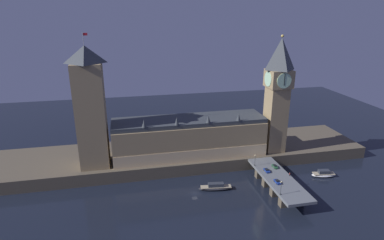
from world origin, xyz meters
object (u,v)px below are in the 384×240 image
(clock_tower, at_px, (278,92))
(boat_downstream, at_px, (324,174))
(pedestrian_mid_walk, at_px, (290,174))
(street_lamp_far, at_px, (255,159))
(street_lamp_near, at_px, (281,186))
(car_northbound_trail, at_px, (277,182))
(boat_upstream, at_px, (216,187))
(victoria_tower, at_px, (91,108))
(car_northbound_lead, at_px, (267,170))
(car_southbound_trail, at_px, (275,166))

(clock_tower, bearing_deg, boat_downstream, -52.45)
(pedestrian_mid_walk, bearing_deg, street_lamp_far, 131.06)
(street_lamp_near, bearing_deg, car_northbound_trail, 71.04)
(boat_upstream, relative_size, boat_downstream, 1.31)
(pedestrian_mid_walk, height_order, boat_downstream, pedestrian_mid_walk)
(clock_tower, height_order, victoria_tower, victoria_tower)
(car_northbound_lead, bearing_deg, car_southbound_trail, 28.69)
(victoria_tower, distance_m, car_northbound_lead, 95.43)
(victoria_tower, bearing_deg, boat_downstream, -12.34)
(car_northbound_trail, height_order, boat_downstream, car_northbound_trail)
(clock_tower, relative_size, boat_downstream, 4.89)
(victoria_tower, height_order, car_southbound_trail, victoria_tower)
(car_northbound_lead, distance_m, street_lamp_near, 22.36)
(pedestrian_mid_walk, bearing_deg, car_northbound_trail, -151.03)
(car_northbound_lead, bearing_deg, street_lamp_far, 114.17)
(boat_downstream, bearing_deg, street_lamp_far, 169.00)
(car_southbound_trail, height_order, street_lamp_far, street_lamp_far)
(street_lamp_far, bearing_deg, car_northbound_lead, -65.83)
(car_northbound_trail, bearing_deg, car_northbound_lead, 90.00)
(car_southbound_trail, xyz_separation_m, boat_upstream, (-33.28, -3.87, -6.19))
(pedestrian_mid_walk, distance_m, boat_downstream, 26.45)
(car_southbound_trail, bearing_deg, clock_tower, 67.36)
(victoria_tower, height_order, street_lamp_near, victoria_tower)
(car_southbound_trail, xyz_separation_m, pedestrian_mid_walk, (3.04, -10.07, 0.30))
(pedestrian_mid_walk, relative_size, street_lamp_far, 0.29)
(clock_tower, distance_m, victoria_tower, 101.35)
(street_lamp_far, bearing_deg, clock_tower, 42.86)
(street_lamp_near, bearing_deg, street_lamp_far, 90.00)
(car_northbound_trail, distance_m, boat_downstream, 36.40)
(victoria_tower, height_order, street_lamp_far, victoria_tower)
(street_lamp_far, bearing_deg, car_northbound_trail, -79.98)
(victoria_tower, bearing_deg, boat_upstream, -24.75)
(boat_upstream, bearing_deg, car_northbound_trail, -22.45)
(car_northbound_lead, xyz_separation_m, street_lamp_near, (-3.44, -21.79, 3.66))
(car_northbound_lead, relative_size, street_lamp_far, 0.68)
(pedestrian_mid_walk, bearing_deg, street_lamp_near, -129.83)
(victoria_tower, bearing_deg, car_northbound_lead, -17.18)
(car_northbound_trail, xyz_separation_m, car_southbound_trail, (6.07, 15.11, -0.00))
(car_southbound_trail, relative_size, boat_downstream, 0.32)
(car_southbound_trail, distance_m, pedestrian_mid_walk, 10.52)
(car_northbound_trail, bearing_deg, boat_downstream, 19.91)
(car_northbound_trail, relative_size, boat_downstream, 0.31)
(clock_tower, xyz_separation_m, boat_downstream, (18.71, -24.35, -40.72))
(car_northbound_lead, height_order, car_northbound_trail, car_northbound_trail)
(pedestrian_mid_walk, xyz_separation_m, street_lamp_far, (-12.54, 14.40, 3.02))
(boat_downstream, bearing_deg, clock_tower, 127.55)
(victoria_tower, relative_size, street_lamp_far, 10.78)
(car_southbound_trail, bearing_deg, boat_downstream, -5.97)
(clock_tower, bearing_deg, pedestrian_mid_walk, -100.62)
(car_southbound_trail, bearing_deg, car_northbound_lead, -151.31)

